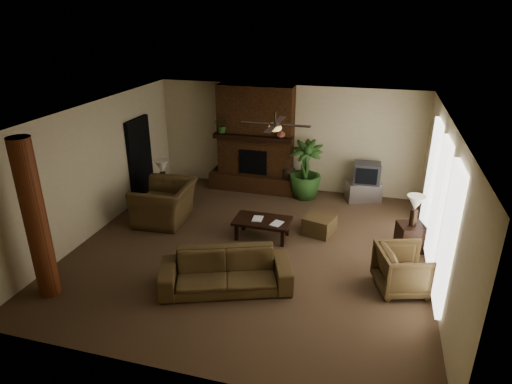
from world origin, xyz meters
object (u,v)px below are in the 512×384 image
(armchair_left, at_px, (165,197))
(side_table_right, at_px, (410,237))
(lamp_right, at_px, (415,205))
(coffee_table, at_px, (262,222))
(floor_plant, at_px, (305,182))
(ottoman, at_px, (319,225))
(tv_stand, at_px, (363,191))
(floor_vase, at_px, (288,178))
(sofa, at_px, (226,266))
(lamp_left, at_px, (162,168))
(side_table_left, at_px, (167,196))
(armchair_right, at_px, (404,268))
(log_column, at_px, (36,220))

(armchair_left, height_order, side_table_right, armchair_left)
(side_table_right, xyz_separation_m, lamp_right, (0.00, -0.03, 0.73))
(armchair_left, distance_m, side_table_right, 5.43)
(coffee_table, xyz_separation_m, floor_plant, (0.50, 2.45, 0.05))
(ottoman, distance_m, tv_stand, 2.27)
(floor_vase, relative_size, lamp_right, 1.18)
(sofa, height_order, lamp_right, lamp_right)
(coffee_table, height_order, side_table_right, side_table_right)
(ottoman, distance_m, lamp_left, 4.03)
(side_table_left, bearing_deg, armchair_right, -20.97)
(floor_plant, bearing_deg, sofa, -98.46)
(lamp_left, xyz_separation_m, lamp_right, (5.81, -0.64, 0.00))
(coffee_table, bearing_deg, floor_plant, 78.41)
(armchair_right, relative_size, floor_plant, 0.59)
(side_table_left, height_order, lamp_left, lamp_left)
(tv_stand, xyz_separation_m, lamp_left, (-4.77, -1.69, 0.75))
(coffee_table, xyz_separation_m, lamp_left, (-2.77, 0.95, 0.63))
(lamp_right, bearing_deg, lamp_left, 173.74)
(armchair_right, xyz_separation_m, lamp_right, (0.19, 1.50, 0.56))
(log_column, height_order, side_table_right, log_column)
(coffee_table, height_order, side_table_left, side_table_left)
(coffee_table, xyz_separation_m, ottoman, (1.16, 0.53, -0.17))
(coffee_table, relative_size, floor_vase, 1.56)
(ottoman, bearing_deg, sofa, -117.88)
(side_table_left, relative_size, lamp_left, 0.85)
(sofa, xyz_separation_m, floor_plant, (0.65, 4.39, -0.02))
(log_column, bearing_deg, side_table_right, 28.04)
(sofa, height_order, lamp_left, lamp_left)
(log_column, height_order, ottoman, log_column)
(log_column, bearing_deg, sofa, 18.32)
(armchair_left, height_order, armchair_right, armchair_left)
(coffee_table, relative_size, side_table_left, 2.18)
(log_column, height_order, lamp_left, log_column)
(log_column, relative_size, lamp_right, 4.31)
(log_column, bearing_deg, armchair_left, 77.63)
(sofa, bearing_deg, side_table_right, 15.36)
(log_column, relative_size, sofa, 1.23)
(floor_plant, height_order, lamp_left, lamp_left)
(armchair_right, relative_size, coffee_table, 0.74)
(armchair_right, height_order, ottoman, armchair_right)
(sofa, bearing_deg, ottoman, 41.86)
(sofa, distance_m, ottoman, 2.81)
(tv_stand, height_order, floor_vase, floor_vase)
(lamp_left, relative_size, lamp_right, 1.00)
(lamp_right, bearing_deg, ottoman, 173.40)
(sofa, distance_m, tv_stand, 5.07)
(armchair_left, relative_size, coffee_table, 1.15)
(floor_plant, bearing_deg, lamp_right, -40.01)
(armchair_left, xyz_separation_m, side_table_left, (-0.34, 0.73, -0.33))
(coffee_table, height_order, floor_vase, floor_vase)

